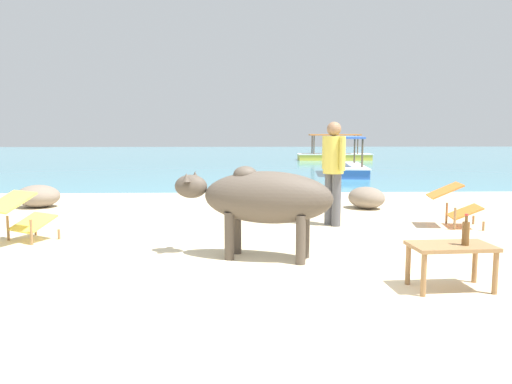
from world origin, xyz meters
TOP-DOWN VIEW (x-y plane):
  - sand_beach at (0.00, 0.00)m, footprint 18.00×14.00m
  - water_surface at (0.00, 22.00)m, footprint 60.00×36.00m
  - cow at (0.04, 0.78)m, footprint 1.94×0.96m
  - low_bench_table at (1.76, -0.43)m, footprint 0.79×0.49m
  - bottle at (1.87, -0.47)m, footprint 0.07×0.07m
  - deck_chair_near at (-3.13, 1.74)m, footprint 0.87×0.93m
  - deck_chair_far at (3.09, 2.63)m, footprint 0.84×0.65m
  - person_standing at (1.23, 2.82)m, footprint 0.32×0.46m
  - shore_rock_large at (-4.14, 4.84)m, footprint 0.86×0.76m
  - shore_rock_medium at (-0.01, 5.17)m, footprint 1.41×1.40m
  - shore_rock_small at (2.18, 4.50)m, footprint 0.94×0.95m
  - boat_blue at (3.39, 12.17)m, footprint 1.54×3.77m
  - boat_yellow at (4.47, 20.31)m, footprint 3.69×1.21m

SIDE VIEW (x-z plane):
  - water_surface at x=0.00m, z-range -0.01..0.01m
  - sand_beach at x=0.00m, z-range 0.00..0.04m
  - shore_rock_small at x=2.18m, z-range 0.04..0.46m
  - shore_rock_large at x=-4.14m, z-range 0.04..0.48m
  - boat_blue at x=3.39m, z-range -0.35..0.94m
  - boat_yellow at x=4.47m, z-range -0.35..0.94m
  - shore_rock_medium at x=-0.01m, z-range 0.04..0.68m
  - low_bench_table at x=1.76m, z-range 0.18..0.62m
  - deck_chair_near at x=-3.13m, z-range 0.08..0.77m
  - deck_chair_far at x=3.09m, z-range 0.08..0.77m
  - bottle at x=1.87m, z-range 0.44..0.74m
  - cow at x=0.04m, z-range 0.21..1.29m
  - person_standing at x=1.23m, z-range 0.18..1.80m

